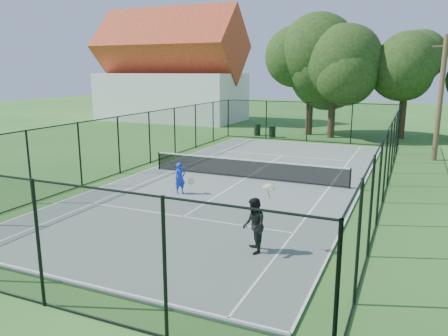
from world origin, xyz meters
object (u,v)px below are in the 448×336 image
at_px(utility_pole, 440,98).
at_px(player_blue, 180,178).
at_px(trash_bin_left, 257,130).
at_px(tennis_net, 246,168).
at_px(player_black, 254,225).
at_px(trash_bin_right, 272,132).

height_order(utility_pole, player_blue, utility_pole).
bearing_deg(trash_bin_left, tennis_net, -72.75).
xyz_separation_m(trash_bin_left, player_black, (7.91, -22.84, 0.39)).
xyz_separation_m(tennis_net, utility_pole, (8.69, 9.00, 3.13)).
relative_size(player_blue, player_black, 0.67).
distance_m(trash_bin_left, player_black, 24.17).
distance_m(tennis_net, trash_bin_left, 15.17).
height_order(trash_bin_left, player_blue, player_blue).
bearing_deg(trash_bin_right, player_black, -73.89).
distance_m(utility_pole, player_blue, 16.64).
bearing_deg(tennis_net, trash_bin_left, 107.25).
bearing_deg(player_black, player_blue, 137.34).
bearing_deg(tennis_net, trash_bin_right, 102.27).
height_order(trash_bin_right, player_blue, player_blue).
relative_size(tennis_net, utility_pole, 1.38).
height_order(trash_bin_right, player_black, player_black).
distance_m(tennis_net, utility_pole, 12.90).
relative_size(tennis_net, trash_bin_right, 11.15).
bearing_deg(player_blue, trash_bin_left, 98.99).
relative_size(tennis_net, player_black, 4.98).
bearing_deg(player_blue, utility_pole, 50.98).
xyz_separation_m(trash_bin_right, player_blue, (1.42, -17.72, 0.28)).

